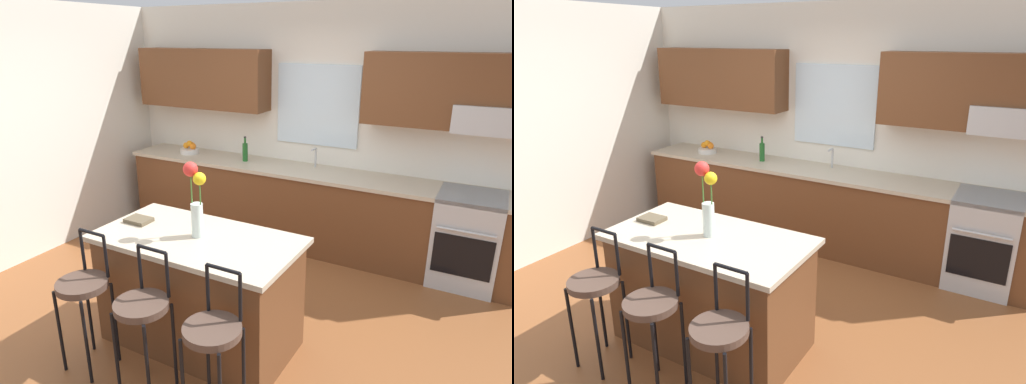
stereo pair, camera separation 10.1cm
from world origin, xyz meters
The scene contains 14 objects.
ground_plane centered at (0.00, 0.00, 0.00)m, with size 14.00×14.00×0.00m, color brown.
wall_left centered at (-2.56, 0.30, 1.35)m, with size 0.12×4.60×2.70m, color silver.
back_wall_assembly centered at (0.03, 1.99, 1.51)m, with size 5.60×0.50×2.70m.
counter_run centered at (0.00, 1.70, 0.47)m, with size 4.56×0.64×0.92m.
sink_faucet centered at (0.06, 1.84, 1.06)m, with size 0.02×0.13×0.23m.
oven_range centered at (1.73, 1.68, 0.46)m, with size 0.60×0.64×0.92m.
kitchen_island centered at (0.00, -0.37, 0.46)m, with size 1.55×0.82×0.92m.
bar_stool_near centered at (-0.55, -0.99, 0.64)m, with size 0.36×0.36×1.04m.
bar_stool_middle centered at (0.00, -0.99, 0.64)m, with size 0.36×0.36×1.04m.
bar_stool_far centered at (0.55, -0.99, 0.64)m, with size 0.36×0.36×1.04m.
flower_vase centered at (0.00, -0.35, 1.23)m, with size 0.18×0.11×0.57m.
cookbook centered at (-0.58, -0.35, 0.94)m, with size 0.20×0.15×0.03m, color brown.
fruit_bowl_oranges centered at (-1.60, 1.70, 0.97)m, with size 0.24×0.24×0.16m.
bottle_olive_oil centered at (-0.78, 1.70, 1.04)m, with size 0.06×0.06×0.30m.
Camera 2 is at (1.97, -2.83, 2.34)m, focal length 32.01 mm.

